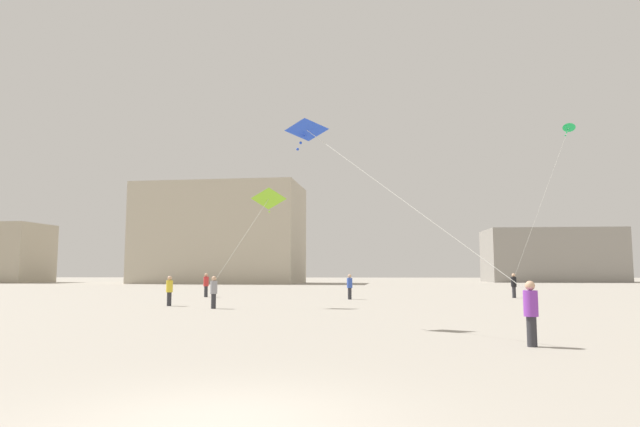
{
  "coord_description": "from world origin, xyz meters",
  "views": [
    {
      "loc": [
        1.66,
        -6.83,
        1.85
      ],
      "look_at": [
        0.0,
        19.25,
        4.62
      ],
      "focal_mm": 30.58,
      "sensor_mm": 36.0,
      "label": 1
    }
  ],
  "objects_px": {
    "person_in_purple": "(531,310)",
    "kite_emerald_diamond": "(568,130)",
    "person_in_black": "(514,284)",
    "building_left_hall": "(4,253)",
    "person_in_blue": "(350,286)",
    "person_in_yellow": "(169,289)",
    "building_centre_hall": "(221,234)",
    "kite_cobalt_delta": "(310,133)",
    "person_in_grey": "(214,291)",
    "building_right_hall": "(551,256)",
    "kite_lime_delta": "(268,200)",
    "person_in_red": "(206,284)"
  },
  "relations": [
    {
      "from": "person_in_purple",
      "to": "kite_emerald_diamond",
      "type": "height_order",
      "value": "kite_emerald_diamond"
    },
    {
      "from": "person_in_black",
      "to": "building_left_hall",
      "type": "distance_m",
      "value": 81.82
    },
    {
      "from": "person_in_blue",
      "to": "person_in_black",
      "type": "xyz_separation_m",
      "value": [
        11.34,
        2.69,
        0.03
      ]
    },
    {
      "from": "person_in_yellow",
      "to": "kite_emerald_diamond",
      "type": "height_order",
      "value": "kite_emerald_diamond"
    },
    {
      "from": "building_centre_hall",
      "to": "kite_cobalt_delta",
      "type": "bearing_deg",
      "value": -73.42
    },
    {
      "from": "person_in_grey",
      "to": "building_right_hall",
      "type": "xyz_separation_m",
      "value": [
        40.33,
        68.27,
        3.58
      ]
    },
    {
      "from": "kite_lime_delta",
      "to": "building_left_hall",
      "type": "distance_m",
      "value": 76.8
    },
    {
      "from": "person_in_blue",
      "to": "person_in_purple",
      "type": "bearing_deg",
      "value": -92.69
    },
    {
      "from": "person_in_blue",
      "to": "kite_cobalt_delta",
      "type": "relative_size",
      "value": 0.25
    },
    {
      "from": "person_in_red",
      "to": "person_in_black",
      "type": "height_order",
      "value": "person_in_red"
    },
    {
      "from": "person_in_red",
      "to": "building_right_hall",
      "type": "height_order",
      "value": "building_right_hall"
    },
    {
      "from": "person_in_purple",
      "to": "building_right_hall",
      "type": "xyz_separation_m",
      "value": [
        28.99,
        81.17,
        3.57
      ]
    },
    {
      "from": "kite_emerald_diamond",
      "to": "building_left_hall",
      "type": "distance_m",
      "value": 86.03
    },
    {
      "from": "kite_emerald_diamond",
      "to": "person_in_purple",
      "type": "bearing_deg",
      "value": -113.74
    },
    {
      "from": "building_centre_hall",
      "to": "person_in_black",
      "type": "bearing_deg",
      "value": -54.29
    },
    {
      "from": "kite_emerald_diamond",
      "to": "building_right_hall",
      "type": "distance_m",
      "value": 62.33
    },
    {
      "from": "person_in_blue",
      "to": "person_in_yellow",
      "type": "distance_m",
      "value": 12.06
    },
    {
      "from": "person_in_grey",
      "to": "building_left_hall",
      "type": "distance_m",
      "value": 76.32
    },
    {
      "from": "person_in_yellow",
      "to": "kite_cobalt_delta",
      "type": "xyz_separation_m",
      "value": [
        8.35,
        -10.1,
        5.81
      ]
    },
    {
      "from": "person_in_blue",
      "to": "person_in_purple",
      "type": "height_order",
      "value": "person_in_blue"
    },
    {
      "from": "kite_lime_delta",
      "to": "person_in_yellow",
      "type": "bearing_deg",
      "value": 174.95
    },
    {
      "from": "person_in_yellow",
      "to": "person_in_red",
      "type": "bearing_deg",
      "value": 83.09
    },
    {
      "from": "building_right_hall",
      "to": "person_in_red",
      "type": "bearing_deg",
      "value": -127.91
    },
    {
      "from": "person_in_purple",
      "to": "building_left_hall",
      "type": "xyz_separation_m",
      "value": [
        -61.01,
        70.71,
        3.84
      ]
    },
    {
      "from": "person_in_grey",
      "to": "person_in_black",
      "type": "bearing_deg",
      "value": -50.7
    },
    {
      "from": "person_in_grey",
      "to": "building_centre_hall",
      "type": "bearing_deg",
      "value": 19.41
    },
    {
      "from": "person_in_grey",
      "to": "building_right_hall",
      "type": "distance_m",
      "value": 79.38
    },
    {
      "from": "person_in_yellow",
      "to": "building_right_hall",
      "type": "distance_m",
      "value": 79.29
    },
    {
      "from": "person_in_purple",
      "to": "person_in_black",
      "type": "bearing_deg",
      "value": -24.29
    },
    {
      "from": "building_right_hall",
      "to": "building_centre_hall",
      "type": "bearing_deg",
      "value": -167.18
    },
    {
      "from": "kite_emerald_diamond",
      "to": "building_right_hall",
      "type": "relative_size",
      "value": 0.47
    },
    {
      "from": "person_in_red",
      "to": "person_in_grey",
      "type": "xyz_separation_m",
      "value": [
        3.64,
        -11.8,
        -0.05
      ]
    },
    {
      "from": "person_in_purple",
      "to": "kite_emerald_diamond",
      "type": "xyz_separation_m",
      "value": [
        9.78,
        22.25,
        10.23
      ]
    },
    {
      "from": "kite_cobalt_delta",
      "to": "building_left_hall",
      "type": "relative_size",
      "value": 0.5
    },
    {
      "from": "kite_cobalt_delta",
      "to": "person_in_red",
      "type": "bearing_deg",
      "value": 114.45
    },
    {
      "from": "building_left_hall",
      "to": "building_centre_hall",
      "type": "distance_m",
      "value": 36.15
    },
    {
      "from": "person_in_blue",
      "to": "kite_cobalt_delta",
      "type": "xyz_separation_m",
      "value": [
        -1.2,
        -17.47,
        5.79
      ]
    },
    {
      "from": "person_in_blue",
      "to": "building_centre_hall",
      "type": "height_order",
      "value": "building_centre_hall"
    },
    {
      "from": "building_left_hall",
      "to": "building_centre_hall",
      "type": "xyz_separation_m",
      "value": [
        36.0,
        -1.83,
        2.8
      ]
    },
    {
      "from": "kite_lime_delta",
      "to": "building_centre_hall",
      "type": "xyz_separation_m",
      "value": [
        -16.12,
        54.57,
        1.93
      ]
    },
    {
      "from": "person_in_black",
      "to": "building_right_hall",
      "type": "xyz_separation_m",
      "value": [
        22.34,
        56.32,
        3.53
      ]
    },
    {
      "from": "person_in_black",
      "to": "person_in_yellow",
      "type": "height_order",
      "value": "person_in_black"
    },
    {
      "from": "kite_cobalt_delta",
      "to": "person_in_purple",
      "type": "bearing_deg",
      "value": -38.51
    },
    {
      "from": "person_in_grey",
      "to": "kite_emerald_diamond",
      "type": "relative_size",
      "value": 0.16
    },
    {
      "from": "person_in_red",
      "to": "person_in_purple",
      "type": "xyz_separation_m",
      "value": [
        14.98,
        -24.69,
        -0.05
      ]
    },
    {
      "from": "person_in_blue",
      "to": "person_in_yellow",
      "type": "height_order",
      "value": "person_in_blue"
    },
    {
      "from": "person_in_red",
      "to": "building_left_hall",
      "type": "height_order",
      "value": "building_left_hall"
    },
    {
      "from": "kite_emerald_diamond",
      "to": "building_left_hall",
      "type": "height_order",
      "value": "kite_emerald_diamond"
    },
    {
      "from": "person_in_red",
      "to": "person_in_purple",
      "type": "height_order",
      "value": "person_in_red"
    },
    {
      "from": "person_in_black",
      "to": "kite_lime_delta",
      "type": "relative_size",
      "value": 0.36
    }
  ]
}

